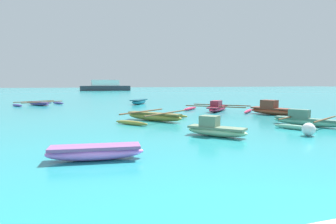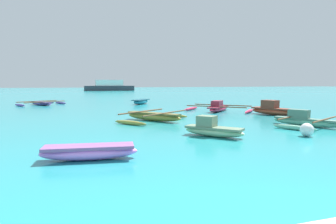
{
  "view_description": "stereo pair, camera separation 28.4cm",
  "coord_description": "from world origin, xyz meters",
  "px_view_note": "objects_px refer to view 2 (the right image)",
  "views": [
    {
      "loc": [
        -2.73,
        -1.92,
        1.93
      ],
      "look_at": [
        2.72,
        14.28,
        0.25
      ],
      "focal_mm": 32.0,
      "sensor_mm": 36.0,
      "label": 1
    },
    {
      "loc": [
        -2.46,
        -2.01,
        1.93
      ],
      "look_at": [
        2.72,
        14.28,
        0.25
      ],
      "focal_mm": 32.0,
      "sensor_mm": 36.0,
      "label": 2
    }
  ],
  "objects_px": {
    "moored_boat_0": "(306,121)",
    "moored_boat_4": "(213,129)",
    "moored_boat_2": "(154,117)",
    "moored_boat_5": "(41,103)",
    "moored_boat_6": "(275,110)",
    "distant_ferry": "(109,86)",
    "moored_boat_3": "(141,101)",
    "mooring_buoy_1": "(307,130)",
    "moored_boat_7": "(89,152)",
    "moored_boat_1": "(219,108)"
  },
  "relations": [
    {
      "from": "moored_boat_6",
      "to": "moored_boat_2",
      "type": "bearing_deg",
      "value": -110.83
    },
    {
      "from": "moored_boat_6",
      "to": "mooring_buoy_1",
      "type": "distance_m",
      "value": 7.25
    },
    {
      "from": "moored_boat_0",
      "to": "mooring_buoy_1",
      "type": "xyz_separation_m",
      "value": [
        -1.88,
        -2.08,
        0.01
      ]
    },
    {
      "from": "mooring_buoy_1",
      "to": "moored_boat_3",
      "type": "bearing_deg",
      "value": 97.0
    },
    {
      "from": "moored_boat_3",
      "to": "mooring_buoy_1",
      "type": "height_order",
      "value": "mooring_buoy_1"
    },
    {
      "from": "moored_boat_3",
      "to": "moored_boat_5",
      "type": "bearing_deg",
      "value": 116.18
    },
    {
      "from": "mooring_buoy_1",
      "to": "distant_ferry",
      "type": "bearing_deg",
      "value": 89.66
    },
    {
      "from": "moored_boat_4",
      "to": "moored_boat_5",
      "type": "bearing_deg",
      "value": 161.62
    },
    {
      "from": "moored_boat_3",
      "to": "moored_boat_4",
      "type": "height_order",
      "value": "moored_boat_4"
    },
    {
      "from": "moored_boat_4",
      "to": "mooring_buoy_1",
      "type": "relative_size",
      "value": 4.4
    },
    {
      "from": "moored_boat_0",
      "to": "moored_boat_2",
      "type": "height_order",
      "value": "moored_boat_0"
    },
    {
      "from": "moored_boat_2",
      "to": "mooring_buoy_1",
      "type": "relative_size",
      "value": 8.56
    },
    {
      "from": "moored_boat_3",
      "to": "distant_ferry",
      "type": "relative_size",
      "value": 0.22
    },
    {
      "from": "moored_boat_0",
      "to": "moored_boat_3",
      "type": "xyz_separation_m",
      "value": [
        -4.06,
        15.67,
        0.0
      ]
    },
    {
      "from": "moored_boat_2",
      "to": "moored_boat_5",
      "type": "distance_m",
      "value": 14.75
    },
    {
      "from": "moored_boat_7",
      "to": "mooring_buoy_1",
      "type": "height_order",
      "value": "mooring_buoy_1"
    },
    {
      "from": "moored_boat_5",
      "to": "moored_boat_6",
      "type": "height_order",
      "value": "moored_boat_6"
    },
    {
      "from": "moored_boat_4",
      "to": "mooring_buoy_1",
      "type": "distance_m",
      "value": 3.4
    },
    {
      "from": "mooring_buoy_1",
      "to": "moored_boat_7",
      "type": "bearing_deg",
      "value": -172.45
    },
    {
      "from": "moored_boat_0",
      "to": "moored_boat_5",
      "type": "relative_size",
      "value": 0.87
    },
    {
      "from": "moored_boat_1",
      "to": "moored_boat_7",
      "type": "distance_m",
      "value": 13.79
    },
    {
      "from": "moored_boat_0",
      "to": "mooring_buoy_1",
      "type": "distance_m",
      "value": 2.81
    },
    {
      "from": "moored_boat_0",
      "to": "moored_boat_1",
      "type": "xyz_separation_m",
      "value": [
        -0.55,
        7.37,
        0.01
      ]
    },
    {
      "from": "moored_boat_7",
      "to": "moored_boat_1",
      "type": "bearing_deg",
      "value": 56.71
    },
    {
      "from": "moored_boat_0",
      "to": "moored_boat_7",
      "type": "bearing_deg",
      "value": -99.99
    },
    {
      "from": "moored_boat_7",
      "to": "distant_ferry",
      "type": "xyz_separation_m",
      "value": [
        8.03,
        65.32,
        0.84
      ]
    },
    {
      "from": "moored_boat_1",
      "to": "moored_boat_7",
      "type": "xyz_separation_m",
      "value": [
        -8.98,
        -10.47,
        -0.04
      ]
    },
    {
      "from": "moored_boat_6",
      "to": "distant_ferry",
      "type": "relative_size",
      "value": 0.27
    },
    {
      "from": "moored_boat_5",
      "to": "moored_boat_0",
      "type": "bearing_deg",
      "value": 4.11
    },
    {
      "from": "moored_boat_6",
      "to": "distant_ferry",
      "type": "distance_m",
      "value": 58.03
    },
    {
      "from": "distant_ferry",
      "to": "moored_boat_2",
      "type": "bearing_deg",
      "value": -94.42
    },
    {
      "from": "moored_boat_7",
      "to": "moored_boat_5",
      "type": "bearing_deg",
      "value": 105.73
    },
    {
      "from": "moored_boat_6",
      "to": "moored_boat_0",
      "type": "bearing_deg",
      "value": -44.37
    },
    {
      "from": "moored_boat_3",
      "to": "distant_ferry",
      "type": "xyz_separation_m",
      "value": [
        2.56,
        46.55,
        0.81
      ]
    },
    {
      "from": "distant_ferry",
      "to": "mooring_buoy_1",
      "type": "bearing_deg",
      "value": -90.34
    },
    {
      "from": "moored_boat_0",
      "to": "moored_boat_4",
      "type": "distance_m",
      "value": 5.22
    },
    {
      "from": "moored_boat_7",
      "to": "distant_ferry",
      "type": "height_order",
      "value": "distant_ferry"
    },
    {
      "from": "mooring_buoy_1",
      "to": "distant_ferry",
      "type": "distance_m",
      "value": 64.31
    },
    {
      "from": "moored_boat_1",
      "to": "moored_boat_5",
      "type": "xyz_separation_m",
      "value": [
        -11.96,
        9.73,
        -0.08
      ]
    },
    {
      "from": "moored_boat_2",
      "to": "moored_boat_0",
      "type": "bearing_deg",
      "value": 19.12
    },
    {
      "from": "moored_boat_6",
      "to": "moored_boat_4",
      "type": "bearing_deg",
      "value": -75.5
    },
    {
      "from": "mooring_buoy_1",
      "to": "moored_boat_4",
      "type": "bearing_deg",
      "value": 162.25
    },
    {
      "from": "moored_boat_5",
      "to": "moored_boat_3",
      "type": "bearing_deg",
      "value": 48.28
    },
    {
      "from": "moored_boat_5",
      "to": "distant_ferry",
      "type": "bearing_deg",
      "value": 134.21
    },
    {
      "from": "moored_boat_2",
      "to": "distant_ferry",
      "type": "bearing_deg",
      "value": 137.4
    },
    {
      "from": "moored_boat_2",
      "to": "moored_boat_3",
      "type": "distance_m",
      "value": 11.97
    },
    {
      "from": "moored_boat_1",
      "to": "moored_boat_2",
      "type": "bearing_deg",
      "value": 167.28
    },
    {
      "from": "moored_boat_6",
      "to": "moored_boat_7",
      "type": "bearing_deg",
      "value": -80.42
    },
    {
      "from": "moored_boat_3",
      "to": "moored_boat_5",
      "type": "height_order",
      "value": "moored_boat_3"
    },
    {
      "from": "moored_boat_3",
      "to": "moored_boat_6",
      "type": "distance_m",
      "value": 12.71
    }
  ]
}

